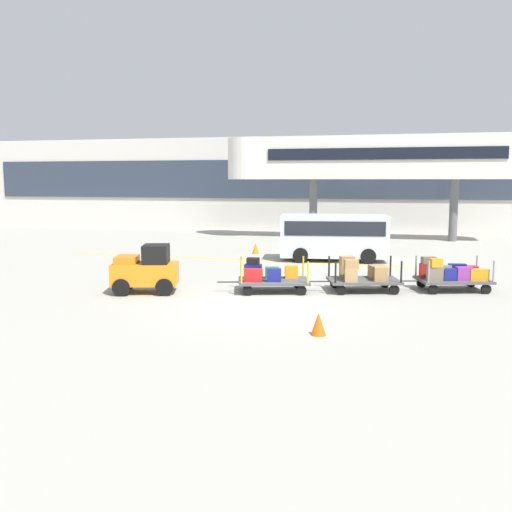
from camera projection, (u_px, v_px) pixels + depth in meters
The scene contains 11 objects.
ground_plane at pixel (258, 305), 16.64m from camera, with size 120.00×120.00×0.00m, color #9E9B91.
apron_lead_line at pixel (225, 259), 26.43m from camera, with size 16.63×0.20×0.01m, color yellow.
terminal_building at pixel (339, 184), 41.23m from camera, with size 57.17×2.51×6.81m.
jet_bridge at pixel (355, 159), 34.92m from camera, with size 17.51×3.00×6.32m.
baggage_tug at pixel (146, 270), 18.44m from camera, with size 2.32×1.69×1.58m.
baggage_cart_lead at pixel (269, 277), 18.66m from camera, with size 3.08×1.96×1.10m.
baggage_cart_middle at pixel (363, 275), 18.71m from camera, with size 3.08×1.96×1.13m.
baggage_cart_tail at pixel (451, 275), 18.80m from camera, with size 3.08×1.96×1.13m.
shuttle_van at pixel (334, 234), 25.79m from camera, with size 5.00×2.48×2.10m.
safety_cone_near at pixel (318, 324), 13.42m from camera, with size 0.36×0.36×0.55m, color #EA590F.
safety_cone_far at pixel (256, 248), 28.32m from camera, with size 0.36×0.36×0.55m, color orange.
Camera 1 is at (3.73, -15.87, 3.65)m, focal length 39.70 mm.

